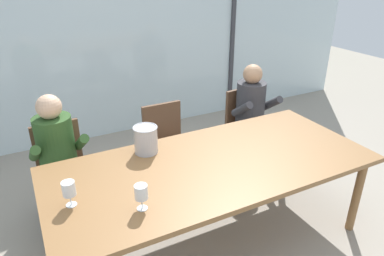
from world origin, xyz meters
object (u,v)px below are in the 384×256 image
at_px(chair_center, 246,121).
at_px(chair_left_of_center, 166,140).
at_px(person_charcoal_jacket, 254,112).
at_px(wine_glass_by_left_taster, 69,190).
at_px(wine_glass_near_bucket, 141,193).
at_px(ice_bucket_primary, 146,139).
at_px(chair_near_curtain, 62,164).
at_px(dining_table, 212,169).
at_px(person_olive_shirt, 59,154).

bearing_deg(chair_center, chair_left_of_center, 174.02).
bearing_deg(chair_center, person_charcoal_jacket, -100.55).
distance_m(chair_center, person_charcoal_jacket, 0.23).
xyz_separation_m(wine_glass_by_left_taster, wine_glass_near_bucket, (0.39, -0.24, 0.00)).
distance_m(person_charcoal_jacket, wine_glass_by_left_taster, 2.28).
bearing_deg(person_charcoal_jacket, ice_bucket_primary, -160.56).
bearing_deg(chair_near_curtain, ice_bucket_primary, -45.65).
distance_m(dining_table, chair_near_curtain, 1.41).
bearing_deg(wine_glass_near_bucket, wine_glass_by_left_taster, 148.29).
relative_size(dining_table, person_charcoal_jacket, 2.13).
xyz_separation_m(person_charcoal_jacket, wine_glass_by_left_taster, (-2.09, -0.88, 0.20)).
bearing_deg(wine_glass_near_bucket, chair_left_of_center, 60.74).
bearing_deg(wine_glass_near_bucket, ice_bucket_primary, 67.36).
bearing_deg(chair_center, chair_near_curtain, 173.20).
height_order(person_olive_shirt, wine_glass_near_bucket, person_olive_shirt).
xyz_separation_m(chair_near_curtain, chair_left_of_center, (1.03, -0.00, 0.00)).
bearing_deg(wine_glass_near_bucket, chair_center, 36.70).
xyz_separation_m(chair_near_curtain, wine_glass_by_left_taster, (-0.06, -1.01, 0.37)).
bearing_deg(wine_glass_by_left_taster, person_charcoal_jacket, 22.86).
relative_size(dining_table, chair_near_curtain, 2.91).
bearing_deg(chair_center, person_olive_shirt, 176.74).
relative_size(wine_glass_by_left_taster, wine_glass_near_bucket, 1.00).
relative_size(dining_table, wine_glass_near_bucket, 14.59).
xyz_separation_m(ice_bucket_primary, wine_glass_near_bucket, (-0.28, -0.68, 0.00)).
relative_size(chair_near_curtain, person_olive_shirt, 0.73).
bearing_deg(ice_bucket_primary, wine_glass_by_left_taster, -147.08).
height_order(person_olive_shirt, person_charcoal_jacket, same).
bearing_deg(dining_table, chair_left_of_center, 88.82).
distance_m(person_charcoal_jacket, wine_glass_near_bucket, 2.05).
height_order(dining_table, person_charcoal_jacket, person_charcoal_jacket).
distance_m(chair_near_curtain, chair_left_of_center, 1.03).
height_order(chair_near_curtain, wine_glass_by_left_taster, wine_glass_by_left_taster).
height_order(chair_left_of_center, wine_glass_by_left_taster, wine_glass_by_left_taster).
bearing_deg(person_olive_shirt, wine_glass_by_left_taster, -97.00).
xyz_separation_m(person_charcoal_jacket, ice_bucket_primary, (-1.42, -0.45, 0.19)).
height_order(person_olive_shirt, wine_glass_by_left_taster, person_olive_shirt).
height_order(chair_left_of_center, ice_bucket_primary, ice_bucket_primary).
bearing_deg(chair_left_of_center, wine_glass_near_bucket, -119.56).
xyz_separation_m(dining_table, chair_center, (1.03, 0.99, -0.19)).
height_order(ice_bucket_primary, wine_glass_by_left_taster, ice_bucket_primary).
bearing_deg(chair_near_curtain, dining_table, -46.39).
xyz_separation_m(dining_table, wine_glass_near_bucket, (-0.68, -0.28, 0.18)).
bearing_deg(person_charcoal_jacket, chair_near_curtain, 178.40).
distance_m(chair_center, wine_glass_by_left_taster, 2.37).
xyz_separation_m(chair_near_curtain, person_olive_shirt, (-0.02, -0.13, 0.17)).
bearing_deg(chair_near_curtain, person_charcoal_jacket, -6.25).
relative_size(person_olive_shirt, wine_glass_near_bucket, 6.85).
bearing_deg(chair_center, wine_glass_near_bucket, -150.74).
distance_m(chair_center, wine_glass_near_bucket, 2.16).
relative_size(chair_center, person_charcoal_jacket, 0.73).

